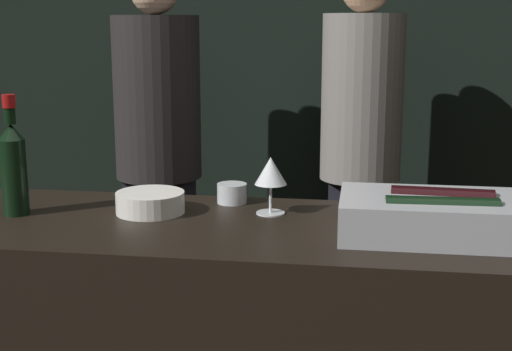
{
  "coord_description": "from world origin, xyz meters",
  "views": [
    {
      "loc": [
        0.26,
        -1.41,
        1.49
      ],
      "look_at": [
        0.0,
        0.31,
        1.12
      ],
      "focal_mm": 50.0,
      "sensor_mm": 36.0,
      "label": 1
    }
  ],
  "objects": [
    {
      "name": "wall_back_chalkboard",
      "position": [
        0.0,
        2.28,
        1.4
      ],
      "size": [
        6.4,
        0.06,
        2.8
      ],
      "color": "black",
      "rests_on": "ground_plane"
    },
    {
      "name": "ice_bin_with_bottles",
      "position": [
        0.43,
        0.25,
        1.05
      ],
      "size": [
        0.43,
        0.27,
        0.11
      ],
      "color": "#9EA0A5",
      "rests_on": "bar_counter"
    },
    {
      "name": "bowl_white",
      "position": [
        -0.29,
        0.35,
        1.02
      ],
      "size": [
        0.18,
        0.18,
        0.06
      ],
      "color": "silver",
      "rests_on": "bar_counter"
    },
    {
      "name": "wine_glass",
      "position": [
        0.03,
        0.39,
        1.11
      ],
      "size": [
        0.08,
        0.08,
        0.15
      ],
      "color": "silver",
      "rests_on": "bar_counter"
    },
    {
      "name": "candle_votive",
      "position": [
        -0.1,
        0.49,
        1.02
      ],
      "size": [
        0.08,
        0.08,
        0.05
      ],
      "color": "silver",
      "rests_on": "bar_counter"
    },
    {
      "name": "red_wine_bottle_burgundy",
      "position": [
        -0.64,
        0.29,
        1.13
      ],
      "size": [
        0.07,
        0.07,
        0.32
      ],
      "color": "black",
      "rests_on": "bar_counter"
    },
    {
      "name": "person_in_hoodie",
      "position": [
        -0.66,
        1.7,
        0.96
      ],
      "size": [
        0.39,
        0.39,
        1.73
      ],
      "rotation": [
        0.0,
        0.0,
        0.43
      ],
      "color": "black",
      "rests_on": "ground_plane"
    },
    {
      "name": "person_blond_tee",
      "position": [
        0.25,
        1.78,
        0.97
      ],
      "size": [
        0.36,
        0.36,
        1.74
      ],
      "rotation": [
        0.0,
        0.0,
        0.43
      ],
      "color": "black",
      "rests_on": "ground_plane"
    }
  ]
}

